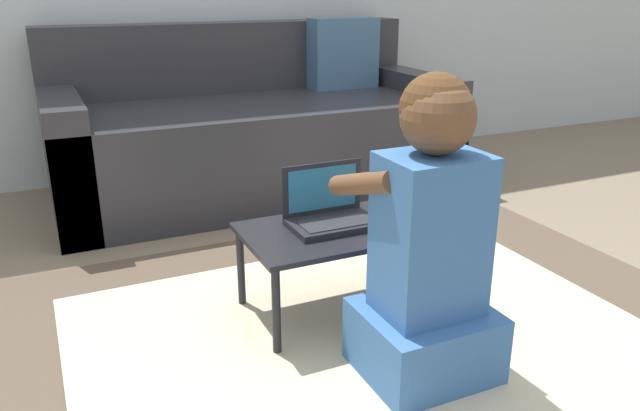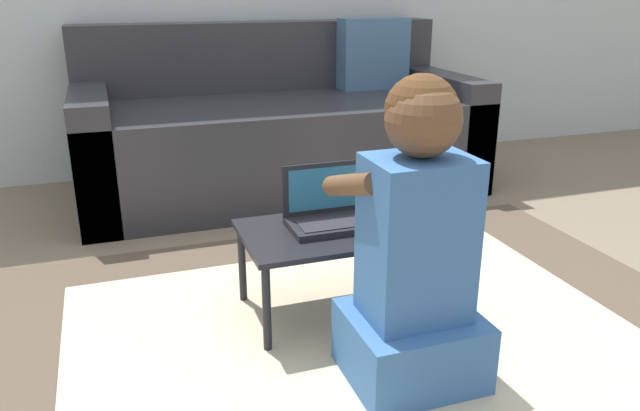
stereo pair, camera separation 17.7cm
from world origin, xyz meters
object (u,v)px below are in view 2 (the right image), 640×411
at_px(laptop, 331,215).
at_px(computer_mouse, 401,219).
at_px(couch, 280,131).
at_px(laptop_desk, 336,238).
at_px(person_seated, 415,254).

xyz_separation_m(laptop, computer_mouse, (0.20, -0.06, -0.01)).
bearing_deg(couch, laptop_desk, -98.32).
bearing_deg(computer_mouse, person_seated, -111.33).
bearing_deg(couch, laptop, -98.81).
distance_m(laptop_desk, computer_mouse, 0.21).
bearing_deg(laptop_desk, laptop, 105.23).
bearing_deg(laptop, couch, 81.19).
relative_size(computer_mouse, person_seated, 0.14).
height_order(laptop_desk, computer_mouse, computer_mouse).
xyz_separation_m(laptop_desk, computer_mouse, (0.20, -0.03, 0.05)).
relative_size(laptop_desk, person_seated, 0.72).
height_order(couch, computer_mouse, couch).
xyz_separation_m(laptop_desk, laptop, (-0.01, 0.03, 0.06)).
relative_size(couch, person_seated, 2.39).
bearing_deg(person_seated, computer_mouse, 68.67).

